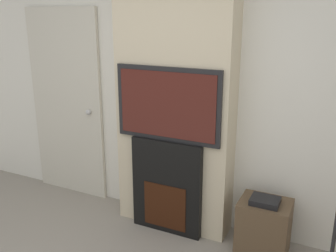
# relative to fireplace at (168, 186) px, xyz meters

# --- Properties ---
(wall_back) EXTENTS (6.00, 0.06, 2.70)m
(wall_back) POSITION_rel_fireplace_xyz_m (0.00, 0.32, 0.89)
(wall_back) COLOR silver
(wall_back) RESTS_ON ground_plane
(chimney_breast) EXTENTS (1.11, 0.29, 2.70)m
(chimney_breast) POSITION_rel_fireplace_xyz_m (0.00, 0.15, 0.89)
(chimney_breast) COLOR beige
(chimney_breast) RESTS_ON ground_plane
(fireplace) EXTENTS (0.69, 0.15, 0.92)m
(fireplace) POSITION_rel_fireplace_xyz_m (0.00, 0.00, 0.00)
(fireplace) COLOR black
(fireplace) RESTS_ON ground_plane
(television) EXTENTS (1.00, 0.07, 0.67)m
(television) POSITION_rel_fireplace_xyz_m (0.00, -0.00, 0.80)
(television) COLOR black
(television) RESTS_ON fireplace
(media_stand) EXTENTS (0.43, 0.35, 0.54)m
(media_stand) POSITION_rel_fireplace_xyz_m (0.91, 0.03, -0.20)
(media_stand) COLOR brown
(media_stand) RESTS_ON ground_plane
(entry_door) EXTENTS (0.93, 0.09, 2.10)m
(entry_door) POSITION_rel_fireplace_xyz_m (-1.39, 0.27, 0.59)
(entry_door) COLOR beige
(entry_door) RESTS_ON ground_plane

